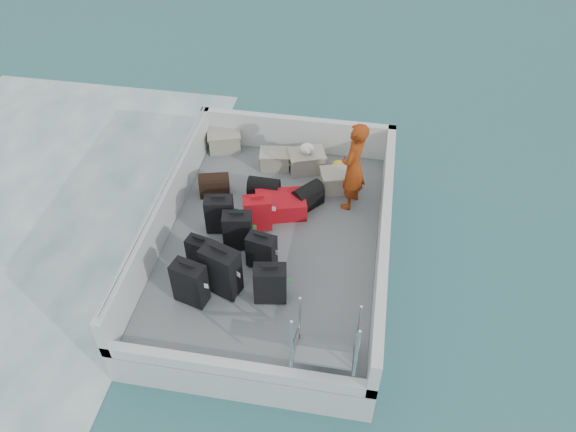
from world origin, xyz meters
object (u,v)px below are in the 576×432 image
Objects in this scene: suitcase_1 at (201,254)px; suitcase_5 at (258,213)px; suitcase_6 at (270,284)px; crate_3 at (338,181)px; passenger at (353,167)px; suitcase_4 at (238,231)px; crate_0 at (224,142)px; suitcase_0 at (190,284)px; crate_1 at (275,160)px; suitcase_7 at (262,252)px; suitcase_2 at (220,214)px; crate_2 at (306,162)px; suitcase_3 at (221,271)px; suitcase_8 at (281,205)px.

suitcase_5 reaches higher than suitcase_1.
crate_3 is (0.70, 2.58, -0.14)m from suitcase_6.
suitcase_4 is at bearing -33.10° from passenger.
suitcase_1 is at bearing 150.59° from suitcase_6.
crate_0 is 2.37m from crate_3.
suitcase_0 is 1.40× the size of crate_1.
crate_3 is at bearing 75.23° from suitcase_7.
crate_2 is (1.14, 1.75, -0.14)m from suitcase_2.
passenger is at bearing -42.15° from crate_2.
suitcase_7 is at bearing -49.32° from suitcase_2.
suitcase_2 is 2.21m from crate_3.
crate_0 is 0.96× the size of crate_2.
suitcase_4 is 2.06m from crate_1.
crate_0 is 1.00× the size of crate_3.
suitcase_7 is 2.07m from passenger.
passenger reaches higher than suitcase_3.
suitcase_2 is 0.98× the size of suitcase_4.
suitcase_4 is 0.41× the size of passenger.
crate_1 is (-0.50, 2.99, -0.16)m from suitcase_6.
suitcase_8 is at bearing -138.79° from crate_3.
crate_0 reaches higher than suitcase_8.
suitcase_4 is 1.09× the size of crate_2.
suitcase_6 is 0.40× the size of passenger.
suitcase_8 is (0.92, 2.03, -0.20)m from suitcase_0.
crate_0 is 1.12× the size of crate_1.
suitcase_4 is at bearing 153.35° from suitcase_7.
suitcase_3 is at bearing -84.43° from suitcase_2.
suitcase_0 is 1.12m from suitcase_6.
suitcase_0 is at bearing -82.93° from crate_0.
suitcase_6 is at bearing -56.65° from suitcase_7.
crate_2 is at bearing 1.52° from crate_1.
crate_2 is (0.77, 2.06, -0.15)m from suitcase_4.
suitcase_1 is at bearing 159.26° from suitcase_3.
suitcase_5 reaches higher than suitcase_7.
crate_3 is (1.19, -0.41, 0.02)m from crate_1.
suitcase_7 is at bearing 161.49° from suitcase_8.
suitcase_1 is 0.91m from suitcase_7.
suitcase_3 is 1.57× the size of crate_1.
suitcase_6 is (0.69, -0.94, -0.01)m from suitcase_4.
crate_3 is at bearing 26.28° from suitcase_2.
suitcase_4 is 1.10× the size of suitcase_7.
suitcase_0 is at bearing -72.56° from suitcase_1.
crate_2 is (0.08, 3.00, -0.14)m from suitcase_6.
suitcase_0 is 2.23m from suitcase_8.
suitcase_3 reaches higher than suitcase_7.
suitcase_3 is 1.34× the size of suitcase_7.
suitcase_2 is at bearing 176.57° from suitcase_5.
suitcase_1 is 0.71× the size of suitcase_3.
suitcase_1 is 1.21m from suitcase_6.
crate_3 is at bearing -34.55° from crate_2.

